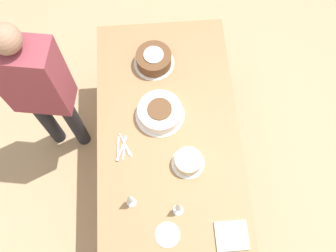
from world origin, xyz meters
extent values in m
plane|color=tan|center=(0.00, 0.00, 0.00)|extent=(12.00, 12.00, 0.00)
cube|color=#9E754C|center=(0.00, 0.00, 0.72)|extent=(1.76, 0.96, 0.03)
cylinder|color=brown|center=(-0.81, -0.40, 0.35)|extent=(0.07, 0.07, 0.70)
cylinder|color=brown|center=(-0.81, 0.40, 0.35)|extent=(0.07, 0.07, 0.70)
cylinder|color=white|center=(-0.11, -0.05, 0.73)|extent=(0.34, 0.34, 0.01)
cylinder|color=white|center=(-0.11, -0.05, 0.78)|extent=(0.30, 0.30, 0.08)
cylinder|color=brown|center=(-0.11, -0.05, 0.83)|extent=(0.16, 0.16, 0.01)
cylinder|color=white|center=(-0.52, -0.06, 0.73)|extent=(0.29, 0.29, 0.01)
cylinder|color=brown|center=(-0.52, -0.06, 0.79)|extent=(0.25, 0.25, 0.10)
cylinder|color=white|center=(-0.52, -0.06, 0.84)|extent=(0.14, 0.14, 0.01)
cylinder|color=white|center=(0.25, 0.11, 0.73)|extent=(0.22, 0.22, 0.01)
cylinder|color=beige|center=(0.25, 0.11, 0.78)|extent=(0.18, 0.18, 0.08)
cylinder|color=silver|center=(0.48, -0.26, 0.73)|extent=(0.06, 0.06, 0.00)
cylinder|color=silver|center=(0.48, -0.26, 0.78)|extent=(0.01, 0.01, 0.09)
cone|color=silver|center=(0.48, -0.26, 0.88)|extent=(0.05, 0.05, 0.12)
cylinder|color=silver|center=(0.55, 0.02, 0.73)|extent=(0.07, 0.07, 0.00)
cylinder|color=silver|center=(0.55, 0.02, 0.78)|extent=(0.01, 0.01, 0.09)
cone|color=silver|center=(0.55, 0.02, 0.87)|extent=(0.04, 0.04, 0.09)
cylinder|color=silver|center=(0.69, -0.06, 0.73)|extent=(0.15, 0.15, 0.01)
cube|color=silver|center=(0.10, -0.29, 0.73)|extent=(0.16, 0.09, 0.00)
cube|color=silver|center=(0.11, -0.30, 0.73)|extent=(0.17, 0.04, 0.00)
cube|color=silver|center=(0.09, -0.30, 0.74)|extent=(0.16, 0.07, 0.00)
cube|color=silver|center=(0.12, -0.34, 0.74)|extent=(0.17, 0.02, 0.00)
cube|color=silver|center=(0.13, -0.32, 0.74)|extent=(0.16, 0.08, 0.00)
cube|color=silver|center=(0.73, 0.33, 0.74)|extent=(0.17, 0.20, 0.02)
cylinder|color=#232328|center=(-0.29, -0.93, 0.37)|extent=(0.11, 0.11, 0.75)
cylinder|color=#232328|center=(-0.25, -0.72, 0.37)|extent=(0.11, 0.11, 0.75)
cube|color=brown|center=(-0.27, -0.83, 1.06)|extent=(0.28, 0.43, 0.62)
sphere|color=#997056|center=(-0.27, -0.83, 1.45)|extent=(0.17, 0.17, 0.17)
camera|label=1|loc=(0.95, -0.07, 3.08)|focal=40.00mm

